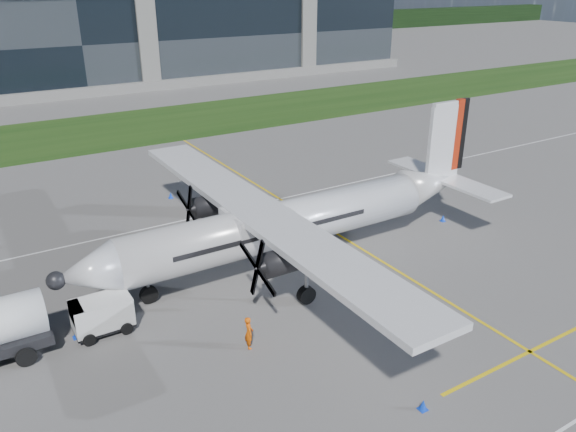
{
  "coord_description": "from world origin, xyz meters",
  "views": [
    {
      "loc": [
        -18.93,
        -19.1,
        16.94
      ],
      "look_at": [
        -1.68,
        9.07,
        2.78
      ],
      "focal_mm": 35.0,
      "sensor_mm": 36.0,
      "label": 1
    }
  ],
  "objects": [
    {
      "name": "baggage_tug",
      "position": [
        -14.32,
        6.66,
        0.94
      ],
      "size": [
        3.13,
        1.88,
        1.88
      ],
      "primitive_type": null,
      "color": "silver",
      "rests_on": "ground"
    },
    {
      "name": "tree_line",
      "position": [
        0.0,
        140.0,
        3.0
      ],
      "size": [
        400.0,
        6.0,
        6.0
      ],
      "primitive_type": "cube",
      "color": "black",
      "rests_on": "ground"
    },
    {
      "name": "safety_cone_tail",
      "position": [
        11.11,
        7.69,
        0.25
      ],
      "size": [
        0.36,
        0.36,
        0.5
      ],
      "primitive_type": "cone",
      "color": "#0C39D3",
      "rests_on": "ground"
    },
    {
      "name": "safety_cone_nose_port",
      "position": [
        -15.68,
        6.81,
        0.25
      ],
      "size": [
        0.36,
        0.36,
        0.5
      ],
      "primitive_type": "cone",
      "color": "#0C39D3",
      "rests_on": "ground"
    },
    {
      "name": "grass_strip",
      "position": [
        0.0,
        48.0,
        0.02
      ],
      "size": [
        400.0,
        18.0,
        0.04
      ],
      "primitive_type": "cube",
      "color": "#1A390F",
      "rests_on": "ground"
    },
    {
      "name": "ground",
      "position": [
        0.0,
        40.0,
        0.0
      ],
      "size": [
        400.0,
        400.0,
        0.0
      ],
      "primitive_type": "plane",
      "color": "#5D5B58",
      "rests_on": "ground"
    },
    {
      "name": "ground_crew_person",
      "position": [
        -8.56,
        1.52,
        0.99
      ],
      "size": [
        0.8,
        0.95,
        1.98
      ],
      "primitive_type": "imported",
      "rotation": [
        0.0,
        0.0,
        1.25
      ],
      "color": "#F25907",
      "rests_on": "ground"
    },
    {
      "name": "safety_cone_fwd",
      "position": [
        -17.59,
        7.95,
        0.25
      ],
      "size": [
        0.36,
        0.36,
        0.5
      ],
      "primitive_type": "cone",
      "color": "#0C39D3",
      "rests_on": "ground"
    },
    {
      "name": "safety_cone_stbdwing",
      "position": [
        -4.61,
        22.89,
        0.25
      ],
      "size": [
        0.36,
        0.36,
        0.5
      ],
      "primitive_type": "cone",
      "color": "#0C39D3",
      "rests_on": "ground"
    },
    {
      "name": "safety_cone_portwing",
      "position": [
        -4.31,
        -6.19,
        0.25
      ],
      "size": [
        0.36,
        0.36,
        0.5
      ],
      "primitive_type": "cone",
      "color": "#0C39D3",
      "rests_on": "ground"
    },
    {
      "name": "terminal_building",
      "position": [
        0.0,
        80.0,
        7.5
      ],
      "size": [
        120.0,
        20.0,
        15.0
      ],
      "primitive_type": "cube",
      "color": "black",
      "rests_on": "ground"
    },
    {
      "name": "yellow_taxiway_centerline",
      "position": [
        3.0,
        10.0,
        0.01
      ],
      "size": [
        0.2,
        70.0,
        0.01
      ],
      "primitive_type": "cube",
      "color": "yellow",
      "rests_on": "ground"
    },
    {
      "name": "turboprop_aircraft",
      "position": [
        -1.75,
        8.11,
        4.51
      ],
      "size": [
        28.99,
        30.07,
        9.02
      ],
      "primitive_type": null,
      "color": "white",
      "rests_on": "ground"
    }
  ]
}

